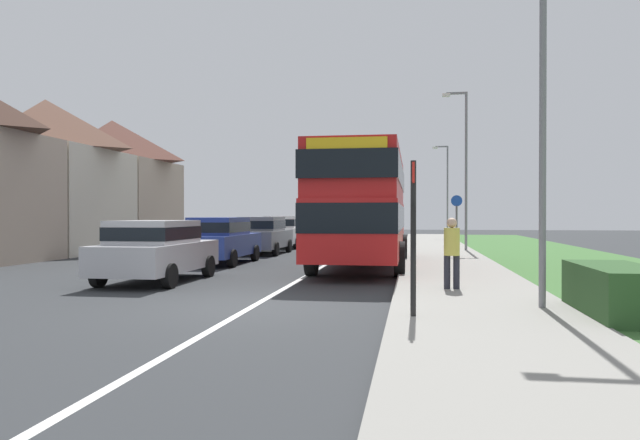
{
  "coord_description": "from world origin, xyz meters",
  "views": [
    {
      "loc": [
        2.99,
        -10.74,
        1.73
      ],
      "look_at": [
        0.55,
        4.69,
        1.6
      ],
      "focal_mm": 33.01,
      "sensor_mm": 36.0,
      "label": 1
    }
  ],
  "objects_px": {
    "cycle_route_sign": "(457,223)",
    "parked_car_grey": "(263,234)",
    "parked_car_white": "(284,230)",
    "parked_car_silver": "(156,248)",
    "pedestrian_at_stop": "(452,250)",
    "parked_car_blue": "(221,238)",
    "street_lamp_mid": "(464,160)",
    "street_lamp_far": "(446,185)",
    "bus_stop_sign": "(413,227)",
    "double_decker_bus": "(363,203)",
    "street_lamp_near": "(536,97)"
  },
  "relations": [
    {
      "from": "parked_car_blue",
      "to": "cycle_route_sign",
      "type": "xyz_separation_m",
      "value": [
        8.44,
        3.9,
        0.52
      ]
    },
    {
      "from": "parked_car_blue",
      "to": "parked_car_white",
      "type": "bearing_deg",
      "value": 90.04
    },
    {
      "from": "double_decker_bus",
      "to": "bus_stop_sign",
      "type": "xyz_separation_m",
      "value": [
        1.62,
        -9.78,
        -0.6
      ]
    },
    {
      "from": "parked_car_silver",
      "to": "parked_car_blue",
      "type": "height_order",
      "value": "parked_car_blue"
    },
    {
      "from": "street_lamp_near",
      "to": "bus_stop_sign",
      "type": "bearing_deg",
      "value": -149.49
    },
    {
      "from": "parked_car_grey",
      "to": "bus_stop_sign",
      "type": "height_order",
      "value": "bus_stop_sign"
    },
    {
      "from": "parked_car_silver",
      "to": "street_lamp_mid",
      "type": "distance_m",
      "value": 16.43
    },
    {
      "from": "cycle_route_sign",
      "to": "street_lamp_near",
      "type": "xyz_separation_m",
      "value": [
        0.4,
        -13.16,
        2.37
      ]
    },
    {
      "from": "parked_car_blue",
      "to": "street_lamp_far",
      "type": "distance_m",
      "value": 25.88
    },
    {
      "from": "bus_stop_sign",
      "to": "double_decker_bus",
      "type": "bearing_deg",
      "value": 99.4
    },
    {
      "from": "parked_car_silver",
      "to": "pedestrian_at_stop",
      "type": "relative_size",
      "value": 2.56
    },
    {
      "from": "parked_car_silver",
      "to": "street_lamp_far",
      "type": "relative_size",
      "value": 0.63
    },
    {
      "from": "parked_car_grey",
      "to": "pedestrian_at_stop",
      "type": "bearing_deg",
      "value": -58.75
    },
    {
      "from": "parked_car_blue",
      "to": "cycle_route_sign",
      "type": "distance_m",
      "value": 9.31
    },
    {
      "from": "double_decker_bus",
      "to": "street_lamp_far",
      "type": "distance_m",
      "value": 25.13
    },
    {
      "from": "parked_car_white",
      "to": "pedestrian_at_stop",
      "type": "distance_m",
      "value": 18.9
    },
    {
      "from": "parked_car_grey",
      "to": "pedestrian_at_stop",
      "type": "relative_size",
      "value": 2.55
    },
    {
      "from": "street_lamp_near",
      "to": "street_lamp_mid",
      "type": "bearing_deg",
      "value": 89.34
    },
    {
      "from": "pedestrian_at_stop",
      "to": "bus_stop_sign",
      "type": "bearing_deg",
      "value": -102.99
    },
    {
      "from": "parked_car_white",
      "to": "bus_stop_sign",
      "type": "xyz_separation_m",
      "value": [
        6.74,
        -20.93,
        0.62
      ]
    },
    {
      "from": "double_decker_bus",
      "to": "street_lamp_near",
      "type": "bearing_deg",
      "value": -66.4
    },
    {
      "from": "pedestrian_at_stop",
      "to": "bus_stop_sign",
      "type": "height_order",
      "value": "bus_stop_sign"
    },
    {
      "from": "bus_stop_sign",
      "to": "cycle_route_sign",
      "type": "distance_m",
      "value": 14.5
    },
    {
      "from": "pedestrian_at_stop",
      "to": "cycle_route_sign",
      "type": "relative_size",
      "value": 0.66
    },
    {
      "from": "pedestrian_at_stop",
      "to": "street_lamp_far",
      "type": "xyz_separation_m",
      "value": [
        1.56,
        30.91,
        2.97
      ]
    },
    {
      "from": "parked_car_blue",
      "to": "pedestrian_at_stop",
      "type": "height_order",
      "value": "pedestrian_at_stop"
    },
    {
      "from": "parked_car_white",
      "to": "cycle_route_sign",
      "type": "height_order",
      "value": "cycle_route_sign"
    },
    {
      "from": "parked_car_blue",
      "to": "street_lamp_mid",
      "type": "distance_m",
      "value": 12.36
    },
    {
      "from": "street_lamp_mid",
      "to": "street_lamp_far",
      "type": "height_order",
      "value": "street_lamp_mid"
    },
    {
      "from": "parked_car_silver",
      "to": "cycle_route_sign",
      "type": "height_order",
      "value": "cycle_route_sign"
    },
    {
      "from": "double_decker_bus",
      "to": "street_lamp_mid",
      "type": "xyz_separation_m",
      "value": [
        3.93,
        8.46,
        2.1
      ]
    },
    {
      "from": "street_lamp_near",
      "to": "street_lamp_mid",
      "type": "height_order",
      "value": "street_lamp_mid"
    },
    {
      "from": "cycle_route_sign",
      "to": "parked_car_grey",
      "type": "bearing_deg",
      "value": 170.12
    },
    {
      "from": "parked_car_silver",
      "to": "parked_car_white",
      "type": "xyz_separation_m",
      "value": [
        -0.19,
        16.11,
        0.04
      ]
    },
    {
      "from": "pedestrian_at_stop",
      "to": "street_lamp_near",
      "type": "bearing_deg",
      "value": -61.65
    },
    {
      "from": "parked_car_blue",
      "to": "street_lamp_far",
      "type": "bearing_deg",
      "value": 69.21
    },
    {
      "from": "pedestrian_at_stop",
      "to": "street_lamp_far",
      "type": "height_order",
      "value": "street_lamp_far"
    },
    {
      "from": "double_decker_bus",
      "to": "parked_car_blue",
      "type": "distance_m",
      "value": 5.31
    },
    {
      "from": "street_lamp_far",
      "to": "parked_car_white",
      "type": "bearing_deg",
      "value": -123.88
    },
    {
      "from": "parked_car_white",
      "to": "street_lamp_near",
      "type": "height_order",
      "value": "street_lamp_near"
    },
    {
      "from": "parked_car_grey",
      "to": "parked_car_white",
      "type": "bearing_deg",
      "value": 91.68
    },
    {
      "from": "parked_car_silver",
      "to": "street_lamp_mid",
      "type": "height_order",
      "value": "street_lamp_mid"
    },
    {
      "from": "street_lamp_far",
      "to": "parked_car_blue",
      "type": "bearing_deg",
      "value": -110.79
    },
    {
      "from": "pedestrian_at_stop",
      "to": "parked_car_blue",
      "type": "bearing_deg",
      "value": 137.68
    },
    {
      "from": "parked_car_grey",
      "to": "parked_car_silver",
      "type": "bearing_deg",
      "value": -89.81
    },
    {
      "from": "street_lamp_near",
      "to": "parked_car_blue",
      "type": "bearing_deg",
      "value": 133.69
    },
    {
      "from": "parked_car_silver",
      "to": "street_lamp_near",
      "type": "relative_size",
      "value": 0.66
    },
    {
      "from": "cycle_route_sign",
      "to": "parked_car_silver",
      "type": "bearing_deg",
      "value": -130.78
    },
    {
      "from": "double_decker_bus",
      "to": "parked_car_grey",
      "type": "relative_size",
      "value": 2.34
    },
    {
      "from": "double_decker_bus",
      "to": "parked_car_silver",
      "type": "height_order",
      "value": "double_decker_bus"
    }
  ]
}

